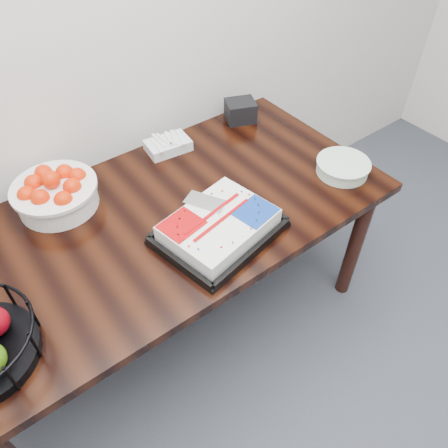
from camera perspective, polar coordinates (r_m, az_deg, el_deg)
table at (r=1.78m, az=-7.69°, el=-0.76°), size 1.80×0.90×0.75m
cake_tray at (r=1.59m, az=-0.66°, el=-0.36°), size 0.49×0.42×0.09m
tangerine_bowl at (r=1.80m, az=-21.33°, el=4.40°), size 0.33×0.33×0.21m
plate_stack at (r=1.95m, az=15.24°, el=7.18°), size 0.23×0.23×0.06m
fork_bag at (r=2.03m, az=-7.33°, el=10.22°), size 0.21×0.15×0.06m
napkin_box at (r=2.21m, az=2.16°, el=14.55°), size 0.17×0.16×0.10m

